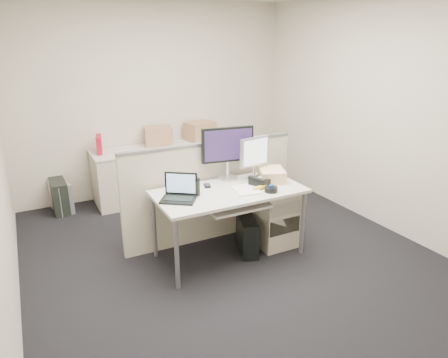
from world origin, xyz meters
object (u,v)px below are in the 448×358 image
monitor_main (228,153)px  laptop (178,188)px  desk (229,196)px  desk_phone (261,182)px

monitor_main → laptop: (-0.70, -0.34, -0.17)m
desk → laptop: (-0.55, -0.02, 0.18)m
desk → desk_phone: bearing=-1.9°
desk → desk_phone: (0.37, -0.01, 0.10)m
desk → laptop: bearing=-177.9°
desk → monitor_main: 0.50m
monitor_main → laptop: size_ratio=1.79×
laptop → desk_phone: size_ratio=1.48×
monitor_main → laptop: bearing=-145.4°
monitor_main → laptop: 0.80m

